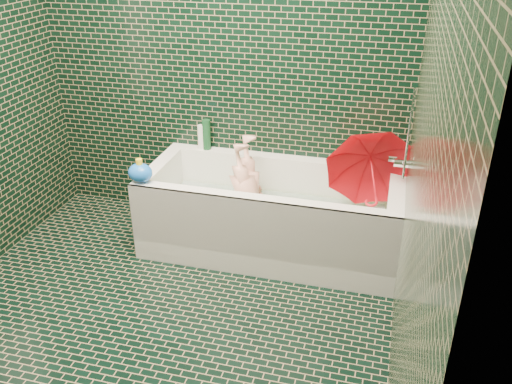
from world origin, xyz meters
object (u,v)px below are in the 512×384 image
(child, at_px, (249,203))
(umbrella, at_px, (373,179))
(bathtub, at_px, (271,222))
(rubber_duck, at_px, (350,159))
(bath_toy, at_px, (140,172))

(child, distance_m, umbrella, 0.87)
(bathtub, distance_m, rubber_duck, 0.69)
(umbrella, distance_m, bath_toy, 1.47)
(child, xyz_separation_m, rubber_duck, (0.64, 0.29, 0.28))
(child, relative_size, rubber_duck, 8.83)
(bathtub, relative_size, child, 1.88)
(rubber_duck, relative_size, bath_toy, 0.54)
(bathtub, height_order, bath_toy, bath_toy)
(bath_toy, bearing_deg, rubber_duck, 43.13)
(umbrella, relative_size, rubber_duck, 5.61)
(bathtub, bearing_deg, child, 163.27)
(bathtub, xyz_separation_m, rubber_duck, (0.47, 0.34, 0.38))
(rubber_duck, xyz_separation_m, bath_toy, (-1.26, -0.63, 0.03))
(child, bearing_deg, rubber_duck, 121.98)
(bathtub, relative_size, bath_toy, 9.02)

